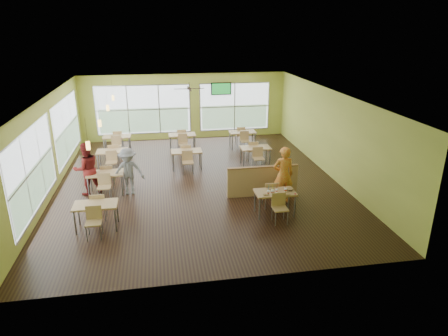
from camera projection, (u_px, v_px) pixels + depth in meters
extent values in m
plane|color=black|center=(199.00, 182.00, 14.65)|extent=(12.00, 12.00, 0.00)
plane|color=white|center=(196.00, 95.00, 13.55)|extent=(12.00, 12.00, 0.00)
cube|color=#C4CD53|center=(185.00, 107.00, 19.66)|extent=(10.00, 0.04, 3.20)
cube|color=#C4CD53|center=(227.00, 216.00, 8.54)|extent=(10.00, 0.04, 3.20)
cube|color=#C4CD53|center=(49.00, 147.00, 13.32)|extent=(0.04, 12.00, 3.20)
cube|color=#C4CD53|center=(331.00, 134.00, 14.88)|extent=(0.04, 12.00, 3.20)
cube|color=white|center=(33.00, 169.00, 11.50)|extent=(0.02, 4.50, 2.35)
cube|color=white|center=(67.00, 127.00, 16.13)|extent=(0.02, 4.50, 2.35)
cube|color=white|center=(144.00, 110.00, 19.35)|extent=(4.50, 0.02, 2.35)
cube|color=white|center=(235.00, 107.00, 20.05)|extent=(3.50, 0.02, 2.35)
cube|color=#B7BABC|center=(58.00, 176.00, 14.22)|extent=(0.04, 9.40, 0.05)
cube|color=#B7BABC|center=(191.00, 131.00, 20.10)|extent=(8.00, 0.04, 0.05)
cube|color=tan|center=(275.00, 192.00, 11.93)|extent=(1.20, 0.70, 0.04)
cube|color=brown|center=(275.00, 193.00, 11.94)|extent=(1.22, 0.71, 0.01)
cylinder|color=slate|center=(260.00, 209.00, 11.71)|extent=(0.05, 0.05, 0.71)
cylinder|color=slate|center=(295.00, 206.00, 11.88)|extent=(0.05, 0.05, 0.71)
cylinder|color=slate|center=(255.00, 201.00, 12.25)|extent=(0.05, 0.05, 0.71)
cylinder|color=slate|center=(289.00, 198.00, 12.41)|extent=(0.05, 0.05, 0.71)
cube|color=tan|center=(270.00, 193.00, 12.54)|extent=(0.42, 0.42, 0.04)
cube|color=tan|center=(268.00, 185.00, 12.64)|extent=(0.42, 0.04, 0.40)
cube|color=tan|center=(280.00, 209.00, 11.52)|extent=(0.42, 0.42, 0.04)
cube|color=tan|center=(283.00, 205.00, 11.27)|extent=(0.42, 0.04, 0.40)
cube|color=tan|center=(263.00, 181.00, 13.35)|extent=(2.40, 0.12, 1.00)
cube|color=brown|center=(263.00, 167.00, 13.18)|extent=(2.40, 0.14, 0.04)
cube|color=tan|center=(95.00, 205.00, 11.12)|extent=(1.20, 0.70, 0.04)
cube|color=brown|center=(95.00, 205.00, 11.13)|extent=(1.22, 0.71, 0.01)
cylinder|color=slate|center=(75.00, 223.00, 10.90)|extent=(0.05, 0.05, 0.71)
cylinder|color=slate|center=(116.00, 220.00, 11.07)|extent=(0.05, 0.05, 0.71)
cylinder|color=slate|center=(79.00, 214.00, 11.43)|extent=(0.05, 0.05, 0.71)
cylinder|color=slate|center=(117.00, 211.00, 11.60)|extent=(0.05, 0.05, 0.71)
cube|color=tan|center=(99.00, 205.00, 11.73)|extent=(0.42, 0.42, 0.04)
cube|color=tan|center=(99.00, 196.00, 11.83)|extent=(0.42, 0.04, 0.40)
cube|color=tan|center=(94.00, 223.00, 10.71)|extent=(0.42, 0.42, 0.04)
cube|color=tan|center=(92.00, 219.00, 10.46)|extent=(0.42, 0.04, 0.40)
cube|color=tan|center=(105.00, 173.00, 13.44)|extent=(1.20, 0.70, 0.04)
cube|color=brown|center=(105.00, 174.00, 13.44)|extent=(1.22, 0.71, 0.01)
cylinder|color=slate|center=(89.00, 188.00, 13.21)|extent=(0.05, 0.05, 0.71)
cylinder|color=slate|center=(122.00, 186.00, 13.38)|extent=(0.05, 0.05, 0.71)
cylinder|color=slate|center=(91.00, 181.00, 13.75)|extent=(0.05, 0.05, 0.71)
cylinder|color=slate|center=(123.00, 179.00, 13.92)|extent=(0.05, 0.05, 0.71)
cube|color=tan|center=(108.00, 175.00, 14.04)|extent=(0.42, 0.42, 0.04)
cube|color=tan|center=(108.00, 167.00, 14.14)|extent=(0.42, 0.04, 0.40)
cube|color=tan|center=(104.00, 187.00, 13.02)|extent=(0.42, 0.42, 0.04)
cube|color=tan|center=(103.00, 183.00, 12.77)|extent=(0.42, 0.04, 0.40)
cube|color=tan|center=(112.00, 151.00, 15.75)|extent=(1.20, 0.70, 0.04)
cube|color=brown|center=(112.00, 152.00, 15.76)|extent=(1.22, 0.71, 0.01)
cylinder|color=slate|center=(98.00, 163.00, 15.53)|extent=(0.05, 0.05, 0.71)
cylinder|color=slate|center=(126.00, 162.00, 15.70)|extent=(0.05, 0.05, 0.71)
cylinder|color=slate|center=(100.00, 158.00, 16.06)|extent=(0.05, 0.05, 0.71)
cylinder|color=slate|center=(127.00, 157.00, 16.23)|extent=(0.05, 0.05, 0.71)
cube|color=tan|center=(114.00, 154.00, 16.36)|extent=(0.42, 0.42, 0.04)
cube|color=tan|center=(114.00, 147.00, 16.46)|extent=(0.42, 0.04, 0.40)
cube|color=tan|center=(111.00, 162.00, 15.34)|extent=(0.42, 0.42, 0.04)
cube|color=tan|center=(110.00, 158.00, 15.09)|extent=(0.42, 0.04, 0.40)
cube|color=tan|center=(117.00, 136.00, 17.79)|extent=(1.20, 0.70, 0.04)
cube|color=brown|center=(117.00, 137.00, 17.80)|extent=(1.22, 0.71, 0.01)
cylinder|color=slate|center=(104.00, 147.00, 17.56)|extent=(0.05, 0.05, 0.71)
cylinder|color=slate|center=(129.00, 146.00, 17.73)|extent=(0.05, 0.05, 0.71)
cylinder|color=slate|center=(106.00, 143.00, 18.10)|extent=(0.05, 0.05, 0.71)
cylinder|color=slate|center=(130.00, 142.00, 18.27)|extent=(0.05, 0.05, 0.71)
cube|color=tan|center=(118.00, 139.00, 18.39)|extent=(0.42, 0.42, 0.04)
cube|color=tan|center=(118.00, 133.00, 18.49)|extent=(0.42, 0.04, 0.40)
cube|color=tan|center=(116.00, 146.00, 17.38)|extent=(0.42, 0.42, 0.04)
cube|color=tan|center=(115.00, 142.00, 17.12)|extent=(0.42, 0.04, 0.40)
cube|color=tan|center=(186.00, 151.00, 15.74)|extent=(1.20, 0.70, 0.04)
cube|color=brown|center=(187.00, 152.00, 15.75)|extent=(1.22, 0.71, 0.01)
cylinder|color=slate|center=(174.00, 163.00, 15.52)|extent=(0.05, 0.05, 0.71)
cylinder|color=slate|center=(201.00, 162.00, 15.69)|extent=(0.05, 0.05, 0.71)
cylinder|color=slate|center=(173.00, 159.00, 16.05)|extent=(0.05, 0.05, 0.71)
cylinder|color=slate|center=(199.00, 157.00, 16.22)|extent=(0.05, 0.05, 0.71)
cube|color=tan|center=(186.00, 154.00, 16.35)|extent=(0.42, 0.42, 0.04)
cube|color=tan|center=(185.00, 147.00, 16.45)|extent=(0.42, 0.04, 0.40)
cube|color=tan|center=(188.00, 162.00, 15.33)|extent=(0.42, 0.42, 0.04)
cube|color=tan|center=(188.00, 158.00, 15.08)|extent=(0.42, 0.04, 0.40)
cube|color=tan|center=(182.00, 135.00, 18.06)|extent=(1.20, 0.70, 0.04)
cube|color=brown|center=(182.00, 135.00, 18.06)|extent=(1.22, 0.71, 0.01)
cylinder|color=slate|center=(171.00, 145.00, 17.83)|extent=(0.05, 0.05, 0.71)
cylinder|color=slate|center=(195.00, 144.00, 18.00)|extent=(0.05, 0.05, 0.71)
cylinder|color=slate|center=(170.00, 141.00, 18.37)|extent=(0.05, 0.05, 0.71)
cylinder|color=slate|center=(194.00, 140.00, 18.54)|extent=(0.05, 0.05, 0.71)
cube|color=tan|center=(182.00, 137.00, 18.66)|extent=(0.42, 0.42, 0.04)
cube|color=tan|center=(181.00, 132.00, 18.76)|extent=(0.42, 0.04, 0.40)
cube|color=tan|center=(183.00, 144.00, 17.64)|extent=(0.42, 0.42, 0.04)
cube|color=tan|center=(183.00, 140.00, 17.39)|extent=(0.42, 0.04, 0.40)
cube|color=tan|center=(255.00, 148.00, 16.18)|extent=(1.20, 0.70, 0.04)
cube|color=brown|center=(255.00, 148.00, 16.19)|extent=(1.22, 0.71, 0.01)
cylinder|color=slate|center=(244.00, 159.00, 15.95)|extent=(0.05, 0.05, 0.71)
cylinder|color=slate|center=(270.00, 158.00, 16.12)|extent=(0.05, 0.05, 0.71)
cylinder|color=slate|center=(241.00, 155.00, 16.49)|extent=(0.05, 0.05, 0.71)
cylinder|color=slate|center=(266.00, 154.00, 16.66)|extent=(0.05, 0.05, 0.71)
cube|color=tan|center=(252.00, 150.00, 16.78)|extent=(0.42, 0.42, 0.04)
cube|color=tan|center=(251.00, 144.00, 16.88)|extent=(0.42, 0.04, 0.40)
cube|color=tan|center=(259.00, 158.00, 15.76)|extent=(0.42, 0.42, 0.04)
cube|color=tan|center=(260.00, 155.00, 15.51)|extent=(0.42, 0.04, 0.40)
cube|color=tan|center=(243.00, 132.00, 18.49)|extent=(1.20, 0.70, 0.04)
cube|color=brown|center=(243.00, 132.00, 18.50)|extent=(1.22, 0.71, 0.01)
cylinder|color=slate|center=(232.00, 142.00, 18.27)|extent=(0.05, 0.05, 0.71)
cylinder|color=slate|center=(255.00, 141.00, 18.44)|extent=(0.05, 0.05, 0.71)
cylinder|color=slate|center=(230.00, 139.00, 18.81)|extent=(0.05, 0.05, 0.71)
cylinder|color=slate|center=(252.00, 138.00, 18.97)|extent=(0.05, 0.05, 0.71)
cube|color=tan|center=(240.00, 135.00, 19.10)|extent=(0.42, 0.42, 0.04)
cube|color=tan|center=(239.00, 129.00, 19.20)|extent=(0.42, 0.04, 0.40)
cube|color=tan|center=(245.00, 141.00, 18.08)|extent=(0.42, 0.42, 0.04)
cube|color=tan|center=(246.00, 137.00, 17.83)|extent=(0.42, 0.04, 0.40)
cylinder|color=#2D2119|center=(86.00, 131.00, 10.39)|extent=(0.01, 0.01, 0.70)
cylinder|color=#FFC34F|center=(88.00, 146.00, 10.53)|extent=(0.11, 0.11, 0.22)
cylinder|color=#2D2119|center=(98.00, 111.00, 12.71)|extent=(0.01, 0.01, 0.70)
cylinder|color=#FFC34F|center=(100.00, 123.00, 12.85)|extent=(0.11, 0.11, 0.22)
cylinder|color=#2D2119|center=(107.00, 97.00, 15.02)|extent=(0.01, 0.01, 0.70)
cylinder|color=#FFC34F|center=(108.00, 108.00, 15.16)|extent=(0.11, 0.11, 0.22)
cylinder|color=#2D2119|center=(112.00, 88.00, 17.06)|extent=(0.01, 0.01, 0.70)
cylinder|color=#FFC34F|center=(113.00, 98.00, 17.20)|extent=(0.11, 0.11, 0.22)
cylinder|color=#2D2119|center=(189.00, 85.00, 16.37)|extent=(0.03, 0.03, 0.24)
cylinder|color=#2D2119|center=(189.00, 89.00, 16.42)|extent=(0.16, 0.16, 0.06)
cube|color=#2D2119|center=(198.00, 89.00, 16.47)|extent=(0.55, 0.10, 0.01)
cube|color=#2D2119|center=(188.00, 87.00, 16.74)|extent=(0.10, 0.55, 0.01)
cube|color=#2D2119|center=(181.00, 89.00, 16.36)|extent=(0.55, 0.10, 0.01)
cube|color=#2D2119|center=(190.00, 90.00, 16.09)|extent=(0.10, 0.55, 0.01)
cube|color=black|center=(221.00, 89.00, 19.55)|extent=(1.00, 0.06, 0.60)
cube|color=#1D8830|center=(221.00, 89.00, 19.52)|extent=(0.90, 0.01, 0.52)
imported|color=#EF581A|center=(283.00, 175.00, 12.69)|extent=(0.70, 0.47, 1.88)
imported|color=maroon|center=(87.00, 169.00, 13.35)|extent=(1.08, 0.99, 1.80)
imported|color=slate|center=(128.00, 171.00, 13.38)|extent=(1.05, 0.61, 1.62)
cone|color=white|center=(268.00, 193.00, 11.70)|extent=(0.09, 0.09, 0.12)
cylinder|color=#BE3B21|center=(268.00, 193.00, 11.70)|extent=(0.08, 0.08, 0.03)
cylinder|color=white|center=(268.00, 191.00, 11.68)|extent=(0.09, 0.09, 0.01)
cylinder|color=blue|center=(268.00, 188.00, 11.65)|extent=(0.03, 0.05, 0.21)
cone|color=white|center=(273.00, 192.00, 11.71)|extent=(0.10, 0.10, 0.13)
cylinder|color=#BE3B21|center=(273.00, 192.00, 11.71)|extent=(0.09, 0.09, 0.04)
cylinder|color=white|center=(273.00, 190.00, 11.68)|extent=(0.10, 0.10, 0.01)
cylinder|color=yellow|center=(273.00, 186.00, 11.64)|extent=(0.03, 0.06, 0.24)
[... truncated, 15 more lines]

